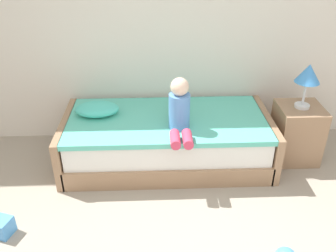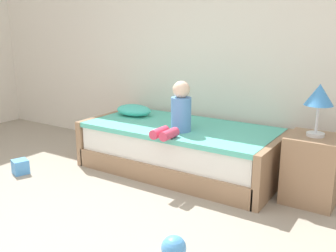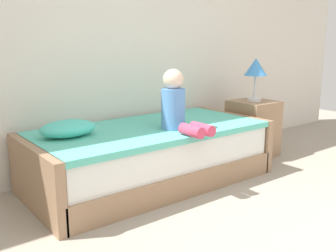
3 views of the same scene
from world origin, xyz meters
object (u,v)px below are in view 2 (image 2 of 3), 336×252
Objects in this scene: child_figure at (179,112)px; toy_block at (20,167)px; toy_ball at (174,248)px; pillow at (134,110)px; bed at (181,148)px; table_lamp at (319,97)px; nightstand at (312,169)px.

child_figure is 3.40× the size of toy_block.
child_figure is at bearing 120.30° from toy_ball.
pillow reaches higher than toy_block.
toy_ball is (1.51, -1.52, -0.48)m from pillow.
bed is 12.42× the size of toy_ball.
toy_block is (-2.72, -1.00, -0.86)m from table_lamp.
nightstand is at bearing 20.08° from toy_block.
toy_block is (-1.37, -1.01, -0.17)m from bed.
pillow is 2.93× the size of toy_block.
bed is 0.52m from child_figure.
table_lamp is at bearing 0.00° from nightstand.
bed is 1.64m from toy_ball.
pillow is at bearing 58.84° from toy_block.
table_lamp is at bearing 68.95° from toy_ball.
child_figure is at bearing -170.08° from table_lamp.
nightstand reaches higher than toy_block.
nightstand is at bearing 0.00° from table_lamp.
table_lamp is at bearing 20.08° from toy_block.
toy_ball is at bearing -59.70° from child_figure.
nightstand is 2.07m from pillow.
toy_ball is 2.22m from toy_block.
bed is at bearing 179.52° from table_lamp.
table_lamp reaches higher than bed.
child_figure is at bearing -64.51° from bed.
pillow is (-0.70, 0.10, 0.32)m from bed.
table_lamp is 1.74m from toy_ball.
pillow is at bearing 171.91° from bed.
table_lamp is at bearing 9.92° from child_figure.
toy_ball is (-0.54, -1.41, -0.85)m from table_lamp.
toy_ball is at bearing -111.05° from nightstand.
pillow is at bearing 176.90° from nightstand.
pillow reaches higher than bed.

